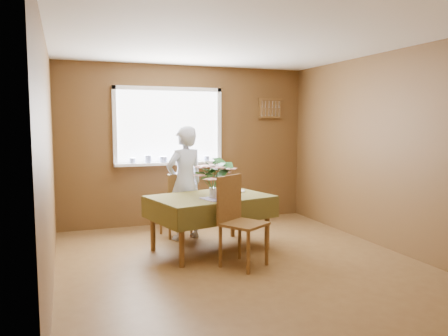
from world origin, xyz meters
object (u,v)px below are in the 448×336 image
object	(u,v)px
dining_table	(210,202)
chair_far	(178,202)
flower_bouquet	(214,175)
chair_near	(237,217)
seated_woman	(185,183)

from	to	relation	value
dining_table	chair_far	distance (m)	0.82
dining_table	flower_bouquet	xyz separation A→B (m)	(-0.01, -0.17, 0.37)
chair_near	seated_woman	xyz separation A→B (m)	(-0.26, 1.29, 0.23)
dining_table	chair_near	size ratio (longest dim) A/B	1.59
chair_far	seated_woman	xyz separation A→B (m)	(0.06, -0.14, 0.28)
dining_table	seated_woman	bearing A→B (deg)	90.00
dining_table	flower_bouquet	bearing A→B (deg)	-107.30
flower_bouquet	dining_table	bearing A→B (deg)	86.11
dining_table	chair_far	size ratio (longest dim) A/B	1.79
chair_far	chair_near	size ratio (longest dim) A/B	0.89
dining_table	chair_near	world-z (taller)	chair_near
dining_table	chair_far	bearing A→B (deg)	92.13
chair_far	seated_woman	distance (m)	0.32
chair_near	chair_far	bearing A→B (deg)	70.33
chair_far	flower_bouquet	distance (m)	1.09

